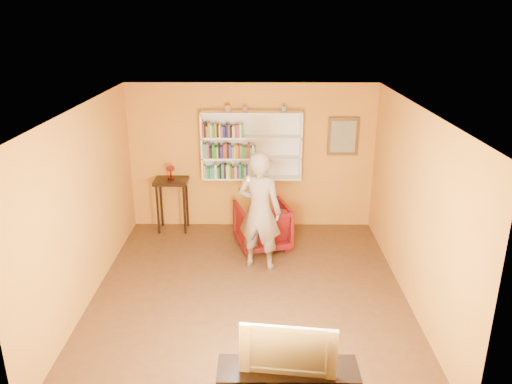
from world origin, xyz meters
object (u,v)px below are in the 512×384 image
at_px(bookshelf, 252,145).
at_px(console_table, 172,188).
at_px(television, 289,345).
at_px(ruby_lustre, 170,170).
at_px(armchair, 262,226).
at_px(person, 260,211).

height_order(bookshelf, console_table, bookshelf).
bearing_deg(television, ruby_lustre, 119.91).
bearing_deg(bookshelf, ruby_lustre, -173.79).
distance_m(armchair, television, 3.81).
relative_size(console_table, person, 0.52).
bearing_deg(armchair, console_table, -39.66).
distance_m(bookshelf, ruby_lustre, 1.53).
height_order(console_table, television, television).
relative_size(ruby_lustre, television, 0.27).
bearing_deg(console_table, person, -41.67).
xyz_separation_m(armchair, person, (-0.05, -0.71, 0.56)).
distance_m(ruby_lustre, armchair, 1.97).
relative_size(ruby_lustre, armchair, 0.29).
bearing_deg(armchair, ruby_lustre, -39.66).
distance_m(ruby_lustre, television, 4.90).
distance_m(console_table, television, 4.89).
distance_m(console_table, ruby_lustre, 0.36).
xyz_separation_m(bookshelf, television, (0.44, -4.66, -0.81)).
xyz_separation_m(console_table, television, (1.90, -4.50, -0.04)).
xyz_separation_m(bookshelf, ruby_lustre, (-1.47, -0.16, -0.42)).
height_order(console_table, person, person).
distance_m(bookshelf, person, 1.72).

